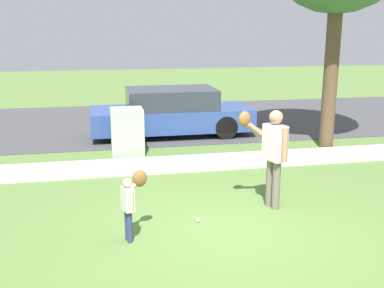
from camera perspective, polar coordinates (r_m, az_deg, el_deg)
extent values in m
plane|color=#567538|center=(10.45, -0.56, -2.69)|extent=(48.00, 48.00, 0.00)
cube|color=#B2B2AD|center=(10.53, -0.66, -2.38)|extent=(36.00, 1.20, 0.06)
cube|color=#424244|center=(15.34, -4.12, 2.83)|extent=(36.00, 6.80, 0.02)
cylinder|color=#6B6656|center=(8.05, 10.30, -5.00)|extent=(0.14, 0.14, 0.85)
cylinder|color=#6B6656|center=(8.17, 9.55, -4.67)|extent=(0.14, 0.14, 0.85)
cube|color=silver|center=(7.90, 10.15, 0.17)|extent=(0.35, 0.46, 0.60)
sphere|color=#A87A5B|center=(7.81, 10.29, 3.26)|extent=(0.23, 0.23, 0.23)
cylinder|color=#A87A5B|center=(7.71, 11.35, -0.11)|extent=(0.10, 0.10, 0.57)
cylinder|color=#A87A5B|center=(7.89, 7.61, 1.86)|extent=(0.53, 0.26, 0.41)
ellipsoid|color=brown|center=(7.74, 6.47, 3.07)|extent=(0.25, 0.20, 0.26)
cylinder|color=navy|center=(6.94, -7.95, -9.78)|extent=(0.08, 0.08, 0.48)
cylinder|color=navy|center=(6.86, -7.65, -10.08)|extent=(0.08, 0.08, 0.48)
cube|color=silver|center=(6.74, -7.92, -6.72)|extent=(0.20, 0.26, 0.34)
sphere|color=beige|center=(6.66, -7.99, -4.74)|extent=(0.13, 0.13, 0.13)
cylinder|color=beige|center=(6.87, -7.28, -5.19)|extent=(0.30, 0.15, 0.23)
ellipsoid|color=brown|center=(6.88, -6.44, -4.21)|extent=(0.25, 0.20, 0.26)
cylinder|color=beige|center=(6.61, -7.45, -7.04)|extent=(0.06, 0.06, 0.32)
sphere|color=white|center=(7.53, 0.73, -9.33)|extent=(0.07, 0.07, 0.07)
cube|color=#9EB293|center=(11.37, -7.97, 1.51)|extent=(0.77, 0.76, 1.13)
cylinder|color=brown|center=(12.25, 16.74, 8.92)|extent=(0.36, 0.36, 4.06)
cube|color=#2D478C|center=(13.27, -2.55, 3.19)|extent=(4.50, 1.80, 0.60)
cube|color=#2D333D|center=(13.17, -2.57, 5.64)|extent=(2.48, 1.66, 0.55)
cylinder|color=black|center=(12.40, -8.36, 1.51)|extent=(0.64, 0.22, 0.64)
cylinder|color=black|center=(13.94, -8.72, 2.92)|extent=(0.64, 0.22, 0.64)
cylinder|color=black|center=(12.83, 4.18, 2.07)|extent=(0.64, 0.22, 0.64)
cylinder|color=black|center=(14.33, 2.50, 3.39)|extent=(0.64, 0.22, 0.64)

